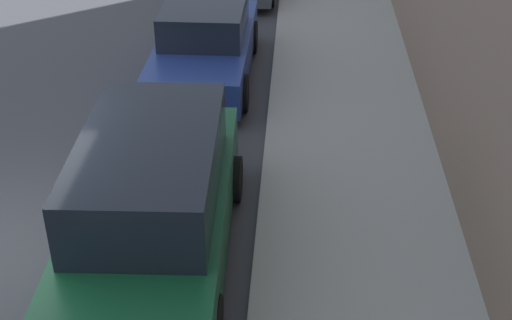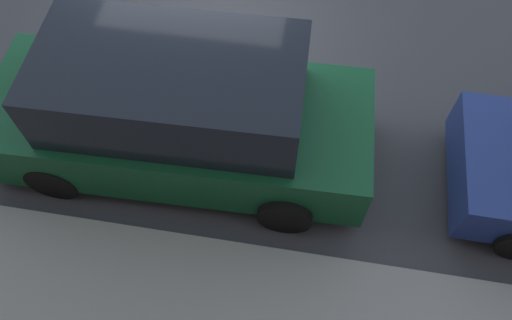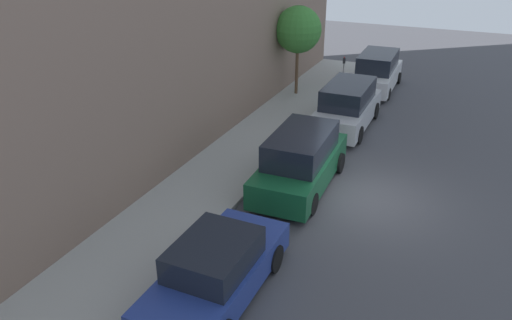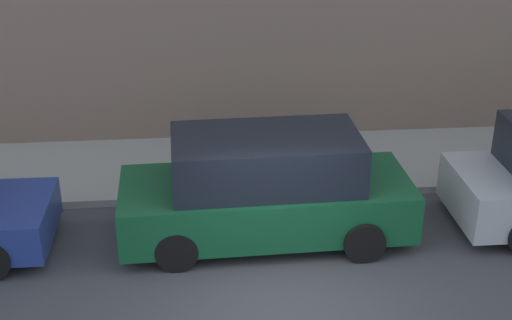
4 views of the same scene
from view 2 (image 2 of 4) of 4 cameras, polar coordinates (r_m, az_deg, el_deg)
ground_plane at (r=8.51m, az=-4.97°, el=13.59°), size 60.00×60.00×0.00m
parked_minivan_third at (r=6.43m, az=-8.92°, el=5.31°), size 2.04×4.95×1.90m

